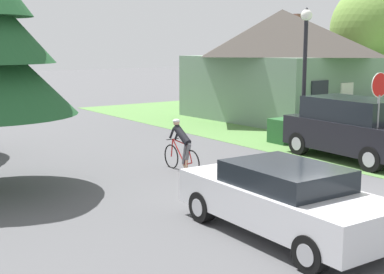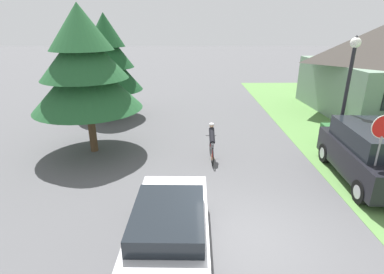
# 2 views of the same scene
# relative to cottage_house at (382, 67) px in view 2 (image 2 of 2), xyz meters

# --- Properties ---
(ground_plane) EXTENTS (140.00, 140.00, 0.00)m
(ground_plane) POSITION_rel_cottage_house_xyz_m (-10.30, -11.98, -2.82)
(ground_plane) COLOR #515154
(cottage_house) EXTENTS (7.88, 9.03, 5.44)m
(cottage_house) POSITION_rel_cottage_house_xyz_m (0.00, 0.00, 0.00)
(cottage_house) COLOR slate
(cottage_house) RESTS_ON ground
(sedan_left_lane) EXTENTS (2.00, 4.58, 1.41)m
(sedan_left_lane) POSITION_rel_cottage_house_xyz_m (-12.26, -12.61, -2.09)
(sedan_left_lane) COLOR silver
(sedan_left_lane) RESTS_ON ground
(cyclist) EXTENTS (0.44, 1.81, 1.55)m
(cyclist) POSITION_rel_cottage_house_xyz_m (-10.84, -7.03, -2.08)
(cyclist) COLOR black
(cyclist) RESTS_ON ground
(parked_suv_right) EXTENTS (2.29, 4.55, 1.99)m
(parked_suv_right) POSITION_rel_cottage_house_xyz_m (-5.38, -8.82, -1.81)
(parked_suv_right) COLOR black
(parked_suv_right) RESTS_ON ground
(stop_sign) EXTENTS (0.72, 0.07, 2.89)m
(stop_sign) POSITION_rel_cottage_house_xyz_m (-6.11, -10.23, -0.78)
(stop_sign) COLOR gray
(stop_sign) RESTS_ON ground
(street_lamp) EXTENTS (0.39, 0.39, 4.94)m
(street_lamp) POSITION_rel_cottage_house_xyz_m (-5.53, -6.78, 0.47)
(street_lamp) COLOR black
(street_lamp) RESTS_ON ground
(conifer_tall_near) EXTENTS (4.48, 4.48, 6.11)m
(conifer_tall_near) POSITION_rel_cottage_house_xyz_m (-16.00, -6.01, 0.90)
(conifer_tall_near) COLOR #4C3823
(conifer_tall_near) RESTS_ON ground
(conifer_tall_far) EXTENTS (3.83, 3.83, 5.91)m
(conifer_tall_far) POSITION_rel_cottage_house_xyz_m (-16.41, -0.82, 0.65)
(conifer_tall_far) COLOR #4C3823
(conifer_tall_far) RESTS_ON ground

